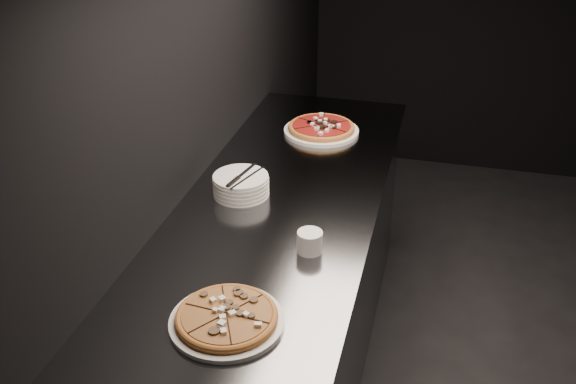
% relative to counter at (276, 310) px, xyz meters
% --- Properties ---
extents(wall_left, '(0.02, 5.00, 2.80)m').
position_rel_counter_xyz_m(wall_left, '(-0.37, 0.00, 0.94)').
color(wall_left, black).
rests_on(wall_left, floor).
extents(counter, '(0.74, 2.44, 0.92)m').
position_rel_counter_xyz_m(counter, '(0.00, 0.00, 0.00)').
color(counter, slate).
rests_on(counter, floor).
extents(pizza_mushroom, '(0.33, 0.33, 0.04)m').
position_rel_counter_xyz_m(pizza_mushroom, '(0.03, -0.63, 0.48)').
color(pizza_mushroom, white).
rests_on(pizza_mushroom, counter).
extents(pizza_tomato, '(0.41, 0.41, 0.04)m').
position_rel_counter_xyz_m(pizza_tomato, '(0.02, 0.76, 0.48)').
color(pizza_tomato, white).
rests_on(pizza_tomato, counter).
extents(plate_stack, '(0.21, 0.21, 0.08)m').
position_rel_counter_xyz_m(plate_stack, '(-0.16, 0.10, 0.50)').
color(plate_stack, white).
rests_on(plate_stack, counter).
extents(cutlery, '(0.12, 0.22, 0.01)m').
position_rel_counter_xyz_m(cutlery, '(-0.15, 0.08, 0.54)').
color(cutlery, silver).
rests_on(cutlery, plate_stack).
extents(ramekin, '(0.09, 0.09, 0.07)m').
position_rel_counter_xyz_m(ramekin, '(0.18, -0.22, 0.50)').
color(ramekin, silver).
rests_on(ramekin, counter).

